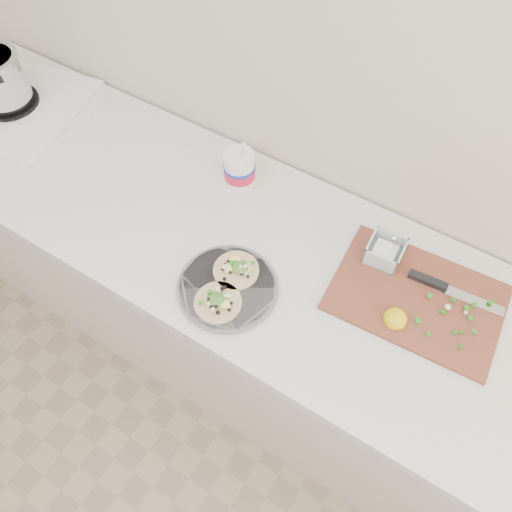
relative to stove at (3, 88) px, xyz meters
The scene contains 5 objects.
counter 1.04m from the stove, ahead, with size 2.44×0.66×0.90m.
stove is the anchor object (origin of this frame).
taco_plate 1.09m from the stove, 11.58° to the right, with size 0.28×0.28×0.04m.
tub 0.90m from the stove, ahead, with size 0.10×0.10×0.22m.
cutboard 1.51m from the stove, ahead, with size 0.46×0.34×0.07m.
Camera 1 is at (0.60, 0.71, 2.09)m, focal length 35.00 mm.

